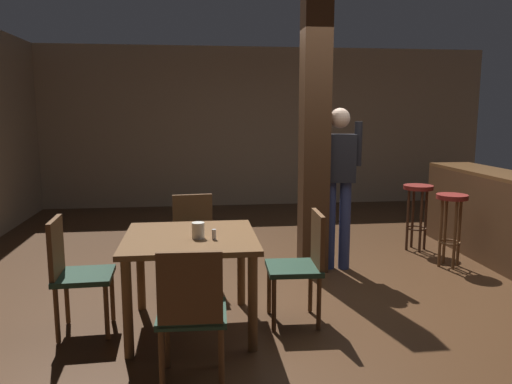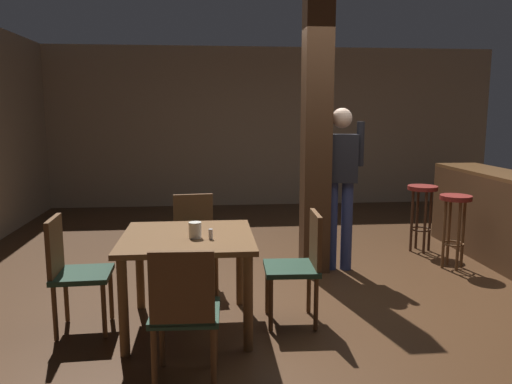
{
  "view_description": "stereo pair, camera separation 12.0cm",
  "coord_description": "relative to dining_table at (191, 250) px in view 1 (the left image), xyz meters",
  "views": [
    {
      "loc": [
        -1.32,
        -4.45,
        1.69
      ],
      "look_at": [
        -0.75,
        0.09,
        0.94
      ],
      "focal_mm": 35.0,
      "sensor_mm": 36.0,
      "label": 1
    },
    {
      "loc": [
        -1.2,
        -4.46,
        1.69
      ],
      "look_at": [
        -0.75,
        0.09,
        0.94
      ],
      "focal_mm": 35.0,
      "sensor_mm": 36.0,
      "label": 2
    }
  ],
  "objects": [
    {
      "name": "bar_counter",
      "position": [
        3.38,
        1.6,
        -0.12
      ],
      "size": [
        0.56,
        2.01,
        1.0
      ],
      "color": "brown",
      "rests_on": "ground_plane"
    },
    {
      "name": "bar_stool_near",
      "position": [
        2.79,
        1.24,
        -0.04
      ],
      "size": [
        0.33,
        0.33,
        0.8
      ],
      "color": "maroon",
      "rests_on": "ground_plane"
    },
    {
      "name": "salt_shaker",
      "position": [
        0.18,
        -0.14,
        0.15
      ],
      "size": [
        0.03,
        0.03,
        0.08
      ],
      "primitive_type": "cylinder",
      "color": "silver",
      "rests_on": "dining_table"
    },
    {
      "name": "chair_south",
      "position": [
        0.01,
        -0.87,
        -0.12
      ],
      "size": [
        0.44,
        0.44,
        0.89
      ],
      "color": "#1E3828",
      "rests_on": "ground_plane"
    },
    {
      "name": "chair_east",
      "position": [
        0.89,
        0.01,
        -0.12
      ],
      "size": [
        0.44,
        0.44,
        0.89
      ],
      "color": "#1E3828",
      "rests_on": "ground_plane"
    },
    {
      "name": "dining_table",
      "position": [
        0.0,
        0.0,
        0.0
      ],
      "size": [
        1.0,
        1.0,
        0.75
      ],
      "color": "brown",
      "rests_on": "ground_plane"
    },
    {
      "name": "napkin_cup",
      "position": [
        0.06,
        -0.09,
        0.18
      ],
      "size": [
        0.1,
        0.1,
        0.12
      ],
      "primitive_type": "cylinder",
      "color": "silver",
      "rests_on": "dining_table"
    },
    {
      "name": "bar_stool_mid",
      "position": [
        2.72,
        1.91,
        -0.03
      ],
      "size": [
        0.35,
        0.35,
        0.8
      ],
      "color": "maroon",
      "rests_on": "ground_plane"
    },
    {
      "name": "wall_back",
      "position": [
        1.36,
        5.2,
        0.77
      ],
      "size": [
        8.0,
        0.1,
        2.8
      ],
      "primitive_type": "cube",
      "color": "gray",
      "rests_on": "ground_plane"
    },
    {
      "name": "pillar",
      "position": [
        1.28,
        1.32,
        0.77
      ],
      "size": [
        0.28,
        0.28,
        2.8
      ],
      "primitive_type": "cube",
      "color": "#422816",
      "rests_on": "ground_plane"
    },
    {
      "name": "ground_plane",
      "position": [
        1.36,
        0.7,
        -0.63
      ],
      "size": [
        10.8,
        10.8,
        0.0
      ],
      "primitive_type": "plane",
      "color": "#422816"
    },
    {
      "name": "chair_north",
      "position": [
        0.03,
        0.87,
        -0.12
      ],
      "size": [
        0.46,
        0.46,
        0.89
      ],
      "color": "#1E3828",
      "rests_on": "ground_plane"
    },
    {
      "name": "standing_person",
      "position": [
        1.55,
        1.32,
        0.37
      ],
      "size": [
        0.47,
        0.26,
        1.72
      ],
      "color": "black",
      "rests_on": "ground_plane"
    },
    {
      "name": "chair_west",
      "position": [
        -0.88,
        0.02,
        -0.12
      ],
      "size": [
        0.44,
        0.44,
        0.89
      ],
      "color": "#1E3828",
      "rests_on": "ground_plane"
    }
  ]
}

